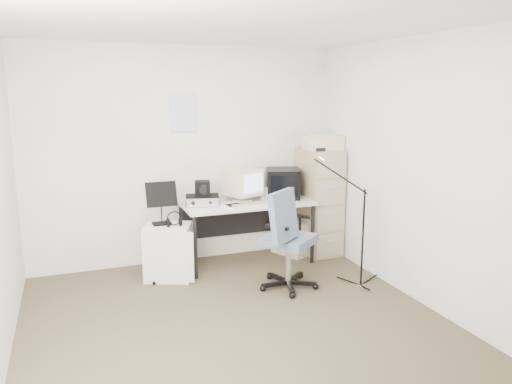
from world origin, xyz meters
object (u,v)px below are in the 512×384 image
object	(u,v)px
filing_cabinet	(319,201)
office_chair	(289,238)
desk	(247,232)
side_cart	(168,252)

from	to	relation	value
filing_cabinet	office_chair	xyz separation A→B (m)	(-0.82, -0.91, -0.12)
filing_cabinet	desk	world-z (taller)	filing_cabinet
office_chair	side_cart	distance (m)	1.32
side_cart	desk	bearing A→B (deg)	32.78
filing_cabinet	side_cart	xyz separation A→B (m)	(-1.92, -0.21, -0.35)
desk	office_chair	bearing A→B (deg)	-81.32
office_chair	desk	bearing A→B (deg)	60.44
desk	office_chair	world-z (taller)	office_chair
filing_cabinet	desk	xyz separation A→B (m)	(-0.95, -0.03, -0.29)
desk	side_cart	xyz separation A→B (m)	(-0.97, -0.18, -0.07)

